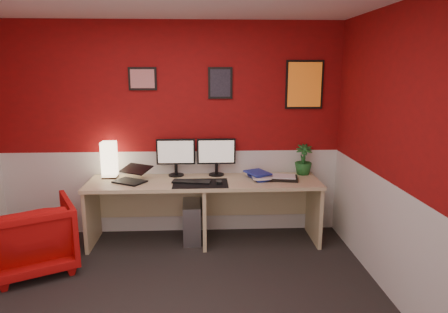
% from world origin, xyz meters
% --- Properties ---
extents(wall_back, '(4.00, 0.01, 2.50)m').
position_xyz_m(wall_back, '(0.00, 1.75, 1.25)').
color(wall_back, maroon).
rests_on(wall_back, ground).
extents(wall_front, '(4.00, 0.01, 2.50)m').
position_xyz_m(wall_front, '(0.00, -1.75, 1.25)').
color(wall_front, maroon).
rests_on(wall_front, ground).
extents(wall_right, '(0.01, 3.50, 2.50)m').
position_xyz_m(wall_right, '(2.00, 0.00, 1.25)').
color(wall_right, maroon).
rests_on(wall_right, ground).
extents(wainscot_back, '(4.00, 0.01, 1.00)m').
position_xyz_m(wainscot_back, '(0.00, 1.75, 0.50)').
color(wainscot_back, silver).
rests_on(wainscot_back, ground).
extents(wainscot_right, '(0.01, 3.50, 1.00)m').
position_xyz_m(wainscot_right, '(2.00, 0.00, 0.50)').
color(wainscot_right, silver).
rests_on(wainscot_right, ground).
extents(desk, '(2.60, 0.65, 0.73)m').
position_xyz_m(desk, '(0.39, 1.41, 0.36)').
color(desk, tan).
rests_on(desk, ground).
extents(shoji_lamp, '(0.16, 0.16, 0.40)m').
position_xyz_m(shoji_lamp, '(-0.70, 1.59, 0.93)').
color(shoji_lamp, '#FFE5B2').
rests_on(shoji_lamp, desk).
extents(laptop, '(0.40, 0.37, 0.22)m').
position_xyz_m(laptop, '(-0.44, 1.38, 0.84)').
color(laptop, black).
rests_on(laptop, desk).
extents(monitor_left, '(0.45, 0.06, 0.58)m').
position_xyz_m(monitor_left, '(0.06, 1.64, 1.02)').
color(monitor_left, black).
rests_on(monitor_left, desk).
extents(monitor_right, '(0.45, 0.06, 0.58)m').
position_xyz_m(monitor_right, '(0.53, 1.64, 1.02)').
color(monitor_right, black).
rests_on(monitor_right, desk).
extents(desk_mat, '(0.60, 0.38, 0.01)m').
position_xyz_m(desk_mat, '(0.35, 1.29, 0.73)').
color(desk_mat, black).
rests_on(desk_mat, desk).
extents(keyboard, '(0.44, 0.22, 0.02)m').
position_xyz_m(keyboard, '(0.25, 1.32, 0.74)').
color(keyboard, black).
rests_on(keyboard, desk_mat).
extents(mouse, '(0.07, 0.10, 0.03)m').
position_xyz_m(mouse, '(0.55, 1.26, 0.75)').
color(mouse, black).
rests_on(mouse, desk_mat).
extents(book_bottom, '(0.31, 0.36, 0.03)m').
position_xyz_m(book_bottom, '(0.93, 1.43, 0.74)').
color(book_bottom, '#203096').
rests_on(book_bottom, desk).
extents(book_middle, '(0.21, 0.28, 0.02)m').
position_xyz_m(book_middle, '(0.93, 1.41, 0.77)').
color(book_middle, silver).
rests_on(book_middle, book_bottom).
extents(book_top, '(0.32, 0.36, 0.03)m').
position_xyz_m(book_top, '(0.90, 1.42, 0.79)').
color(book_top, '#203096').
rests_on(book_top, book_middle).
extents(zen_tray, '(0.39, 0.31, 0.03)m').
position_xyz_m(zen_tray, '(1.27, 1.42, 0.74)').
color(zen_tray, black).
rests_on(zen_tray, desk).
extents(potted_plant, '(0.22, 0.22, 0.36)m').
position_xyz_m(potted_plant, '(1.56, 1.63, 0.91)').
color(potted_plant, '#19591E').
rests_on(potted_plant, desk).
extents(pc_tower, '(0.22, 0.46, 0.45)m').
position_xyz_m(pc_tower, '(0.24, 1.46, 0.23)').
color(pc_tower, '#99999E').
rests_on(pc_tower, ground).
extents(armchair, '(1.02, 1.03, 0.70)m').
position_xyz_m(armchair, '(-1.31, 0.83, 0.35)').
color(armchair, '#B70908').
rests_on(armchair, ground).
extents(art_left, '(0.32, 0.02, 0.26)m').
position_xyz_m(art_left, '(-0.30, 1.74, 1.85)').
color(art_left, red).
rests_on(art_left, wall_back).
extents(art_center, '(0.28, 0.02, 0.36)m').
position_xyz_m(art_center, '(0.58, 1.74, 1.80)').
color(art_center, black).
rests_on(art_center, wall_back).
extents(art_right, '(0.44, 0.02, 0.56)m').
position_xyz_m(art_right, '(1.56, 1.74, 1.78)').
color(art_right, orange).
rests_on(art_right, wall_back).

